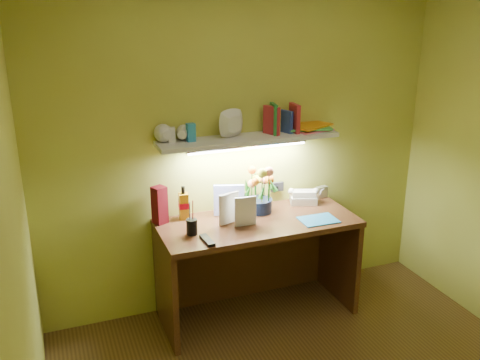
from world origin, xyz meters
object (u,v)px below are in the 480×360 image
(flower_bouquet, at_px, (259,190))
(whisky_bottle, at_px, (184,203))
(telephone, at_px, (303,196))
(desk_clock, at_px, (322,192))
(desk, at_px, (257,268))

(flower_bouquet, xyz_separation_m, whisky_bottle, (-0.55, 0.06, -0.05))
(flower_bouquet, height_order, telephone, flower_bouquet)
(desk_clock, distance_m, whisky_bottle, 1.12)
(desk_clock, bearing_deg, telephone, -174.28)
(desk_clock, height_order, whisky_bottle, whisky_bottle)
(whisky_bottle, bearing_deg, desk, -24.65)
(telephone, distance_m, whisky_bottle, 0.93)
(telephone, distance_m, desk_clock, 0.20)
(telephone, bearing_deg, desk_clock, 35.78)
(desk, relative_size, desk_clock, 15.69)
(telephone, height_order, whisky_bottle, whisky_bottle)
(desk, bearing_deg, desk_clock, 20.82)
(desk, xyz_separation_m, desk_clock, (0.65, 0.25, 0.42))
(desk, relative_size, whisky_bottle, 5.79)
(flower_bouquet, bearing_deg, whisky_bottle, 173.34)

